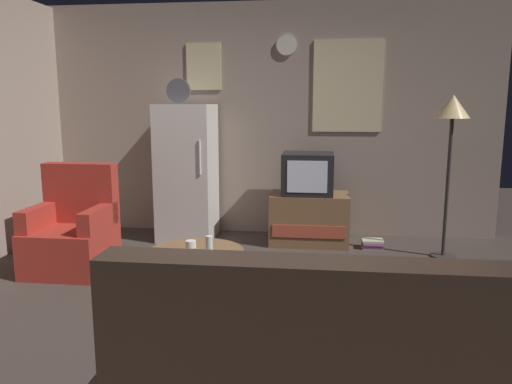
% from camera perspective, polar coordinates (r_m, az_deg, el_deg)
% --- Properties ---
extents(ground_plane, '(12.00, 12.00, 0.00)m').
position_cam_1_polar(ground_plane, '(3.68, -2.80, -14.05)').
color(ground_plane, '#3D332D').
extents(wall_with_art, '(5.20, 0.12, 2.63)m').
position_cam_1_polar(wall_with_art, '(5.79, 1.31, 8.26)').
color(wall_with_art, gray).
rests_on(wall_with_art, ground_plane).
extents(fridge, '(0.60, 0.62, 1.77)m').
position_cam_1_polar(fridge, '(5.59, -7.92, 2.29)').
color(fridge, silver).
rests_on(fridge, ground_plane).
extents(tv_stand, '(0.84, 0.53, 0.55)m').
position_cam_1_polar(tv_stand, '(5.44, 6.13, -3.03)').
color(tv_stand, brown).
rests_on(tv_stand, ground_plane).
extents(crt_tv, '(0.54, 0.51, 0.44)m').
position_cam_1_polar(crt_tv, '(5.35, 5.95, 2.13)').
color(crt_tv, black).
rests_on(crt_tv, tv_stand).
extents(standing_lamp, '(0.32, 0.32, 1.59)m').
position_cam_1_polar(standing_lamp, '(5.12, 21.59, 7.75)').
color(standing_lamp, '#332D28').
rests_on(standing_lamp, ground_plane).
extents(coffee_table, '(0.72, 0.72, 0.43)m').
position_cam_1_polar(coffee_table, '(3.82, -6.85, -9.75)').
color(coffee_table, brown).
rests_on(coffee_table, ground_plane).
extents(wine_glass, '(0.05, 0.05, 0.15)m').
position_cam_1_polar(wine_glass, '(3.59, -5.40, -6.21)').
color(wine_glass, silver).
rests_on(wine_glass, coffee_table).
extents(mug_ceramic_white, '(0.08, 0.08, 0.09)m').
position_cam_1_polar(mug_ceramic_white, '(3.70, -7.48, -6.23)').
color(mug_ceramic_white, silver).
rests_on(mug_ceramic_white, coffee_table).
extents(armchair, '(0.68, 0.68, 0.96)m').
position_cam_1_polar(armchair, '(4.85, -20.27, -4.48)').
color(armchair, '#A52D23').
rests_on(armchair, ground_plane).
extents(couch, '(1.70, 0.80, 0.92)m').
position_cam_1_polar(couch, '(2.37, 6.44, -20.25)').
color(couch, '#38281E').
rests_on(couch, ground_plane).
extents(book_stack, '(0.22, 0.17, 0.10)m').
position_cam_1_polar(book_stack, '(5.40, 13.23, -5.81)').
color(book_stack, '#C77EBF').
rests_on(book_stack, ground_plane).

